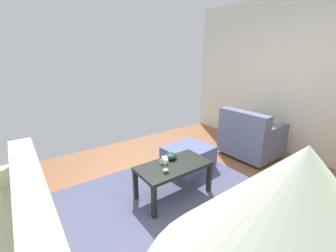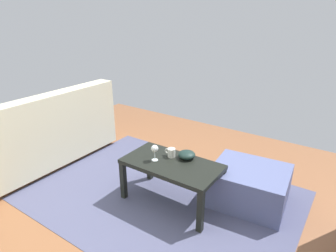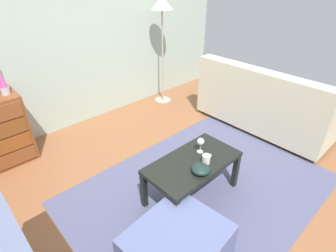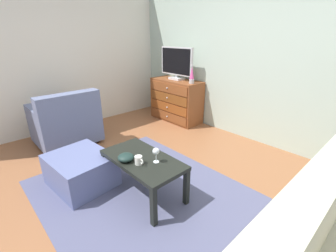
{
  "view_description": "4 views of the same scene",
  "coord_description": "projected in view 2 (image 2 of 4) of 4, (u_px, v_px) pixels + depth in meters",
  "views": [
    {
      "loc": [
        1.55,
        1.74,
        1.72
      ],
      "look_at": [
        0.14,
        -0.2,
        0.95
      ],
      "focal_mm": 23.19,
      "sensor_mm": 36.0,
      "label": 1
    },
    {
      "loc": [
        -1.26,
        1.83,
        1.77
      ],
      "look_at": [
        -0.06,
        0.06,
        0.91
      ],
      "focal_mm": 31.09,
      "sensor_mm": 36.0,
      "label": 2
    },
    {
      "loc": [
        -1.44,
        -1.45,
        1.99
      ],
      "look_at": [
        -0.07,
        0.02,
        0.79
      ],
      "focal_mm": 28.24,
      "sensor_mm": 36.0,
      "label": 3
    },
    {
      "loc": [
        1.76,
        -1.4,
        1.62
      ],
      "look_at": [
        0.13,
        0.12,
        0.73
      ],
      "focal_mm": 24.44,
      "sensor_mm": 36.0,
      "label": 4
    }
  ],
  "objects": [
    {
      "name": "ground_plane",
      "position": [
        167.0,
        215.0,
        2.72
      ],
      "size": [
        5.47,
        4.54,
        0.05
      ],
      "primitive_type": "cube",
      "color": "brown"
    },
    {
      "name": "area_rug",
      "position": [
        162.0,
        195.0,
        2.97
      ],
      "size": [
        2.6,
        1.9,
        0.01
      ],
      "primitive_type": "cube",
      "color": "#4F5170",
      "rests_on": "ground_plane"
    },
    {
      "name": "coffee_table",
      "position": [
        172.0,
        168.0,
        2.74
      ],
      "size": [
        0.92,
        0.49,
        0.44
      ],
      "color": "black",
      "rests_on": "ground_plane"
    },
    {
      "name": "wine_glass",
      "position": [
        155.0,
        149.0,
        2.72
      ],
      "size": [
        0.07,
        0.07,
        0.16
      ],
      "color": "silver",
      "rests_on": "coffee_table"
    },
    {
      "name": "mug",
      "position": [
        171.0,
        153.0,
        2.82
      ],
      "size": [
        0.11,
        0.08,
        0.08
      ],
      "color": "silver",
      "rests_on": "coffee_table"
    },
    {
      "name": "bowl_decorative",
      "position": [
        187.0,
        155.0,
        2.79
      ],
      "size": [
        0.17,
        0.17,
        0.07
      ],
      "primitive_type": "ellipsoid",
      "color": "#192D29",
      "rests_on": "coffee_table"
    },
    {
      "name": "couch_large",
      "position": [
        39.0,
        136.0,
        3.49
      ],
      "size": [
        0.85,
        1.84,
        0.9
      ],
      "color": "#332319",
      "rests_on": "ground_plane"
    },
    {
      "name": "ottoman",
      "position": [
        249.0,
        186.0,
        2.82
      ],
      "size": [
        0.75,
        0.66,
        0.37
      ],
      "primitive_type": "cube",
      "rotation": [
        0.0,
        0.0,
        0.09
      ],
      "color": "slate",
      "rests_on": "ground_plane"
    }
  ]
}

